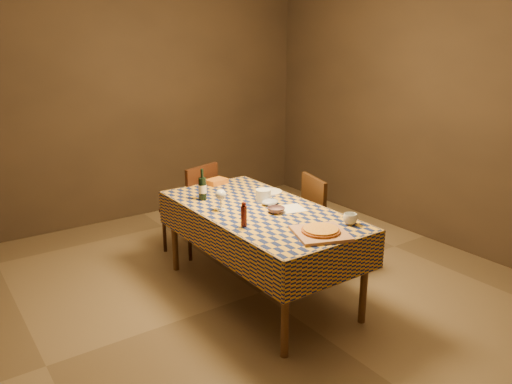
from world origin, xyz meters
TOP-DOWN VIEW (x-y plane):
  - room at (0.00, 0.00)m, footprint 5.00×5.10m
  - dining_table at (0.00, 0.00)m, footprint 0.94×1.84m
  - cutting_board at (0.02, -0.71)m, footprint 0.47×0.47m
  - pizza at (0.02, -0.71)m, footprint 0.31×0.31m
  - pepper_mill at (-0.32, -0.26)m, footprint 0.06×0.06m
  - bowl at (0.05, -0.16)m, footprint 0.18×0.18m
  - wine_glass at (-0.28, 0.15)m, footprint 0.10×0.10m
  - wine_bottle at (-0.26, 0.48)m, footprint 0.07×0.07m
  - deli_tub at (0.14, 0.13)m, footprint 0.15×0.15m
  - takeout_container at (0.09, 0.83)m, footprint 0.22×0.17m
  - white_plate at (0.34, 0.32)m, footprint 0.30×0.30m
  - tumbler at (0.35, -0.68)m, footprint 0.12×0.12m
  - flour_patch at (0.18, -0.14)m, footprint 0.31×0.27m
  - flour_bag at (0.13, 0.04)m, footprint 0.18×0.16m
  - chair_far at (-0.03, 1.08)m, footprint 0.53×0.53m
  - chair_right at (0.73, 0.00)m, footprint 0.52×0.51m

SIDE VIEW (x-z plane):
  - chair_far at x=-0.03m, z-range 0.06..0.99m
  - chair_right at x=0.73m, z-range 0.06..0.99m
  - dining_table at x=0.00m, z-range 0.31..1.08m
  - flour_patch at x=0.18m, z-range 0.77..0.77m
  - white_plate at x=0.34m, z-range 0.77..0.78m
  - cutting_board at x=0.02m, z-range 0.77..0.79m
  - bowl at x=0.05m, z-range 0.77..0.81m
  - flour_bag at x=0.13m, z-range 0.77..0.82m
  - takeout_container at x=0.09m, z-range 0.77..0.82m
  - pizza at x=0.02m, z-range 0.79..0.82m
  - tumbler at x=0.35m, z-range 0.77..0.85m
  - deli_tub at x=0.14m, z-range 0.77..0.88m
  - pepper_mill at x=-0.32m, z-range 0.76..0.95m
  - wine_bottle at x=-0.26m, z-range 0.74..1.01m
  - wine_glass at x=-0.28m, z-range 0.81..0.98m
  - room at x=0.00m, z-range 0.00..2.70m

